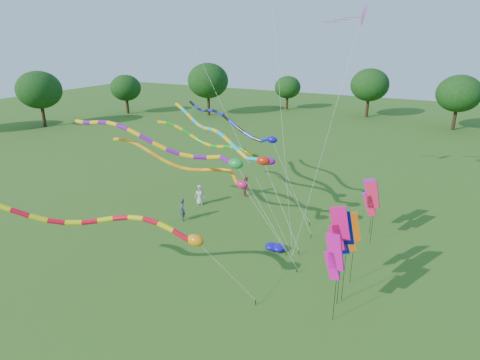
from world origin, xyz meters
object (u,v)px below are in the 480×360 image
at_px(tube_kite_orange, 190,165).
at_px(person_a, 200,195).
at_px(tube_kite_red, 111,224).
at_px(blue_nylon_heap, 277,248).
at_px(person_c, 246,186).
at_px(person_b, 182,210).

distance_m(tube_kite_orange, person_a, 6.14).
bearing_deg(tube_kite_red, blue_nylon_heap, 34.25).
distance_m(tube_kite_orange, person_c, 8.78).
bearing_deg(blue_nylon_heap, person_c, 128.49).
relative_size(blue_nylon_heap, person_c, 0.70).
bearing_deg(person_c, person_b, 123.63).
xyz_separation_m(tube_kite_orange, person_b, (-1.52, 0.87, -4.03)).
bearing_deg(person_b, tube_kite_orange, 14.59).
relative_size(tube_kite_red, person_a, 7.73).
relative_size(tube_kite_red, person_b, 7.42).
height_order(person_a, person_b, person_b).
relative_size(tube_kite_red, blue_nylon_heap, 10.88).
distance_m(tube_kite_orange, blue_nylon_heap, 8.16).
relative_size(tube_kite_red, tube_kite_orange, 0.93).
bearing_deg(tube_kite_orange, tube_kite_red, -80.65).
xyz_separation_m(person_a, person_c, (2.49, 3.63, 0.01)).
bearing_deg(person_b, tube_kite_red, -30.73).
distance_m(tube_kite_red, person_c, 16.73).
xyz_separation_m(person_b, person_c, (1.99, 6.90, -0.02)).
height_order(tube_kite_red, person_b, tube_kite_red).
distance_m(person_a, person_b, 3.30).
bearing_deg(blue_nylon_heap, person_b, 173.83).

